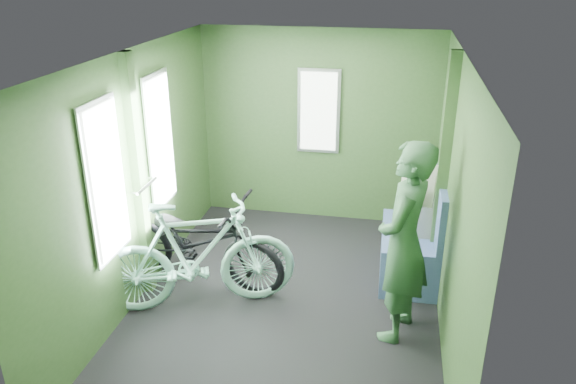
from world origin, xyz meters
name	(u,v)px	position (x,y,z in m)	size (l,w,h in m)	color
room	(282,158)	(-0.04, 0.04, 1.44)	(4.00, 4.02, 2.31)	black
bicycle_black	(198,283)	(-0.93, 0.19, 0.00)	(0.65, 1.85, 0.97)	black
bicycle_mint	(201,306)	(-0.78, -0.19, 0.00)	(0.51, 1.79, 1.08)	#95DCCA
passenger	(404,243)	(1.02, -0.23, 0.87)	(0.58, 0.74, 1.74)	#2D5334
waste_box	(425,232)	(1.26, 0.80, 0.48)	(0.28, 0.39, 0.95)	slate
bench_seat	(412,248)	(1.15, 0.75, 0.31)	(0.57, 1.01, 1.05)	navy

